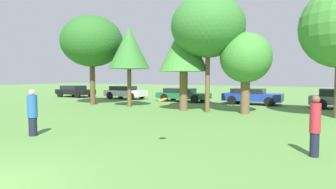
{
  "coord_description": "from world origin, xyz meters",
  "views": [
    {
      "loc": [
        6.05,
        -3.16,
        2.21
      ],
      "look_at": [
        1.21,
        5.98,
        1.55
      ],
      "focal_mm": 32.07,
      "sensor_mm": 36.0,
      "label": 1
    }
  ],
  "objects_px": {
    "tree_1": "(129,48)",
    "tree_2": "(184,47)",
    "tree_0": "(92,42)",
    "tree_4": "(246,58)",
    "frisbee": "(163,100)",
    "parked_car_black": "(75,91)",
    "parked_car_green": "(182,94)",
    "parked_car_blue": "(252,96)",
    "parked_car_white": "(125,92)",
    "person_catcher": "(315,125)",
    "tree_3": "(208,26)",
    "person_thrower": "(32,113)"
  },
  "relations": [
    {
      "from": "parked_car_blue",
      "to": "tree_2",
      "type": "bearing_deg",
      "value": -115.59
    },
    {
      "from": "person_thrower",
      "to": "tree_4",
      "type": "height_order",
      "value": "tree_4"
    },
    {
      "from": "tree_0",
      "to": "parked_car_white",
      "type": "distance_m",
      "value": 6.96
    },
    {
      "from": "person_catcher",
      "to": "tree_3",
      "type": "bearing_deg",
      "value": -63.13
    },
    {
      "from": "person_thrower",
      "to": "parked_car_blue",
      "type": "distance_m",
      "value": 16.4
    },
    {
      "from": "tree_2",
      "to": "tree_4",
      "type": "xyz_separation_m",
      "value": [
        3.82,
        0.14,
        -0.79
      ]
    },
    {
      "from": "person_catcher",
      "to": "parked_car_white",
      "type": "distance_m",
      "value": 21.54
    },
    {
      "from": "parked_car_green",
      "to": "frisbee",
      "type": "bearing_deg",
      "value": -66.57
    },
    {
      "from": "tree_1",
      "to": "tree_3",
      "type": "distance_m",
      "value": 6.01
    },
    {
      "from": "tree_3",
      "to": "parked_car_black",
      "type": "xyz_separation_m",
      "value": [
        -16.47,
        5.69,
        -4.46
      ]
    },
    {
      "from": "tree_3",
      "to": "tree_2",
      "type": "bearing_deg",
      "value": 174.65
    },
    {
      "from": "frisbee",
      "to": "parked_car_black",
      "type": "distance_m",
      "value": 23.53
    },
    {
      "from": "parked_car_green",
      "to": "parked_car_blue",
      "type": "relative_size",
      "value": 1.03
    },
    {
      "from": "tree_0",
      "to": "tree_4",
      "type": "height_order",
      "value": "tree_0"
    },
    {
      "from": "person_catcher",
      "to": "parked_car_black",
      "type": "xyz_separation_m",
      "value": [
        -22.52,
        13.68,
        -0.23
      ]
    },
    {
      "from": "tree_4",
      "to": "parked_car_green",
      "type": "xyz_separation_m",
      "value": [
        -6.63,
        5.66,
        -2.55
      ]
    },
    {
      "from": "tree_3",
      "to": "parked_car_white",
      "type": "xyz_separation_m",
      "value": [
        -10.37,
        5.94,
        -4.44
      ]
    },
    {
      "from": "tree_0",
      "to": "tree_3",
      "type": "xyz_separation_m",
      "value": [
        9.33,
        -0.4,
        0.36
      ]
    },
    {
      "from": "tree_4",
      "to": "person_catcher",
      "type": "bearing_deg",
      "value": -64.99
    },
    {
      "from": "tree_1",
      "to": "parked_car_white",
      "type": "distance_m",
      "value": 7.95
    },
    {
      "from": "parked_car_white",
      "to": "parked_car_green",
      "type": "distance_m",
      "value": 5.92
    },
    {
      "from": "tree_4",
      "to": "tree_1",
      "type": "bearing_deg",
      "value": 179.76
    },
    {
      "from": "person_catcher",
      "to": "parked_car_black",
      "type": "height_order",
      "value": "person_catcher"
    },
    {
      "from": "frisbee",
      "to": "tree_0",
      "type": "height_order",
      "value": "tree_0"
    },
    {
      "from": "person_thrower",
      "to": "tree_3",
      "type": "relative_size",
      "value": 0.24
    },
    {
      "from": "parked_car_blue",
      "to": "person_catcher",
      "type": "bearing_deg",
      "value": -70.93
    },
    {
      "from": "tree_3",
      "to": "parked_car_black",
      "type": "distance_m",
      "value": 17.99
    },
    {
      "from": "tree_0",
      "to": "frisbee",
      "type": "bearing_deg",
      "value": -39.88
    },
    {
      "from": "person_thrower",
      "to": "frisbee",
      "type": "xyz_separation_m",
      "value": [
        5.04,
        0.67,
        0.62
      ]
    },
    {
      "from": "tree_3",
      "to": "person_thrower",
      "type": "bearing_deg",
      "value": -108.04
    },
    {
      "from": "person_catcher",
      "to": "tree_3",
      "type": "distance_m",
      "value": 10.88
    },
    {
      "from": "tree_2",
      "to": "tree_4",
      "type": "bearing_deg",
      "value": 2.15
    },
    {
      "from": "frisbee",
      "to": "tree_2",
      "type": "xyz_separation_m",
      "value": [
        -3.54,
        9.14,
        2.48
      ]
    },
    {
      "from": "person_thrower",
      "to": "tree_2",
      "type": "xyz_separation_m",
      "value": [
        1.5,
        9.81,
        3.1
      ]
    },
    {
      "from": "tree_0",
      "to": "tree_1",
      "type": "height_order",
      "value": "tree_0"
    },
    {
      "from": "tree_2",
      "to": "tree_3",
      "type": "xyz_separation_m",
      "value": [
        1.64,
        -0.15,
        1.14
      ]
    },
    {
      "from": "frisbee",
      "to": "tree_2",
      "type": "distance_m",
      "value": 10.11
    },
    {
      "from": "frisbee",
      "to": "tree_1",
      "type": "xyz_separation_m",
      "value": [
        -7.81,
        9.32,
        2.61
      ]
    },
    {
      "from": "person_catcher",
      "to": "tree_0",
      "type": "distance_m",
      "value": 17.94
    },
    {
      "from": "parked_car_white",
      "to": "parked_car_green",
      "type": "height_order",
      "value": "parked_car_white"
    },
    {
      "from": "person_catcher",
      "to": "frisbee",
      "type": "distance_m",
      "value": 4.31
    },
    {
      "from": "frisbee",
      "to": "tree_0",
      "type": "relative_size",
      "value": 0.04
    },
    {
      "from": "tree_0",
      "to": "tree_4",
      "type": "bearing_deg",
      "value": -0.51
    },
    {
      "from": "person_thrower",
      "to": "tree_0",
      "type": "height_order",
      "value": "tree_0"
    },
    {
      "from": "person_catcher",
      "to": "tree_0",
      "type": "xyz_separation_m",
      "value": [
        -15.38,
        8.39,
        3.88
      ]
    },
    {
      "from": "person_thrower",
      "to": "tree_0",
      "type": "bearing_deg",
      "value": 111.35
    },
    {
      "from": "person_catcher",
      "to": "tree_4",
      "type": "xyz_separation_m",
      "value": [
        -3.87,
        8.29,
        2.31
      ]
    },
    {
      "from": "tree_1",
      "to": "tree_2",
      "type": "xyz_separation_m",
      "value": [
        4.27,
        -0.18,
        -0.13
      ]
    },
    {
      "from": "tree_3",
      "to": "parked_car_green",
      "type": "bearing_deg",
      "value": 126.75
    },
    {
      "from": "frisbee",
      "to": "parked_car_black",
      "type": "bearing_deg",
      "value": 141.39
    }
  ]
}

